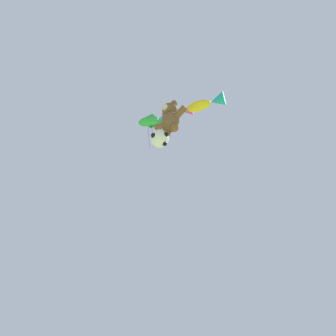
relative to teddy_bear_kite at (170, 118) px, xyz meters
name	(u,v)px	position (x,y,z in m)	size (l,w,h in m)	color
teddy_bear_kite	(170,118)	(0.00, 0.00, 0.00)	(2.30, 1.01, 2.33)	brown
soccer_ball_kite	(160,139)	(-0.59, -0.17, -1.26)	(1.07, 1.06, 0.98)	white
fish_kite_goldfin	(208,103)	(1.62, 1.47, 1.23)	(2.33, 1.50, 0.81)	yellow
fish_kite_crimson	(179,112)	(-0.33, 1.21, 1.83)	(2.00, 1.56, 0.71)	red
fish_kite_emerald	(156,120)	(-1.84, 0.66, 1.79)	(2.19, 1.63, 0.82)	green
diamond_kite	(151,123)	(-2.45, 0.82, 2.10)	(1.04, 1.17, 3.22)	green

